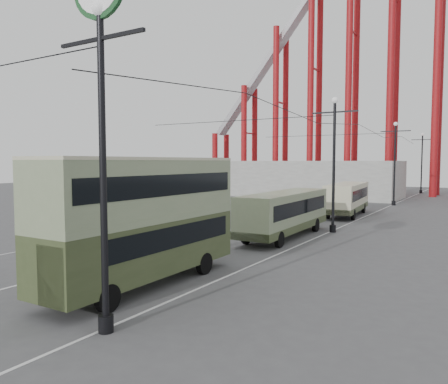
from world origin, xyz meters
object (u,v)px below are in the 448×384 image
Objects in this scene: single_decker_green at (285,212)px; single_decker_cream at (347,198)px; lamp_post_near at (101,55)px; pedestrian at (185,238)px; double_decker_bus at (144,214)px.

single_decker_green is 13.53m from single_decker_cream.
lamp_post_near reaches higher than single_decker_cream.
pedestrian is at bearing -101.41° from single_decker_cream.
lamp_post_near is 31.65m from single_decker_cream.
single_decker_green is at bearing -96.33° from single_decker_cream.
single_decker_cream is at bearing 93.40° from lamp_post_near.
double_decker_bus is 5.75m from pedestrian.
single_decker_cream reaches higher than pedestrian.
single_decker_green is at bearing 96.75° from lamp_post_near.
single_decker_green is at bearing -116.28° from pedestrian.
single_decker_green is (-2.07, 17.45, -6.21)m from lamp_post_near.
single_decker_cream is at bearing 88.45° from double_decker_bus.
lamp_post_near reaches higher than pedestrian.
lamp_post_near is 5.52× the size of pedestrian.
lamp_post_near is 1.13× the size of single_decker_cream.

